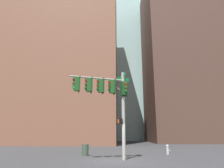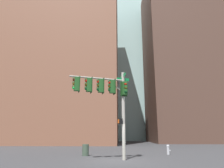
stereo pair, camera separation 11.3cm
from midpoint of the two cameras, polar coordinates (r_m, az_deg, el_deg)
name	(u,v)px [view 1 (the left image)]	position (r m, az deg, el deg)	size (l,w,h in m)	color
ground_plane	(118,161)	(15.01, 1.60, -20.71)	(200.00, 200.00, 0.00)	#38383A
signal_pole_assembly	(108,95)	(15.16, -1.34, -2.97)	(4.38, 1.96, 6.48)	#9E998C
fire_hydrant	(168,149)	(20.04, 15.16, -17.22)	(0.34, 0.26, 0.87)	#B2B2B7
litter_bin	(85,150)	(18.45, -7.70, -17.87)	(0.56, 0.56, 0.95)	#384738
building_brick_nearside	(62,55)	(49.27, -14.04, 7.89)	(25.56, 21.92, 39.60)	brown
building_brick_midblock	(183,56)	(56.78, 19.27, 7.50)	(19.27, 19.13, 43.65)	#4C3328
building_glass_tower	(129,25)	(85.28, 4.71, 16.05)	(27.56, 24.64, 88.90)	#9EC6C1
building_brick_farside	(182,78)	(63.21, 19.11, 1.62)	(18.52, 19.97, 35.94)	brown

